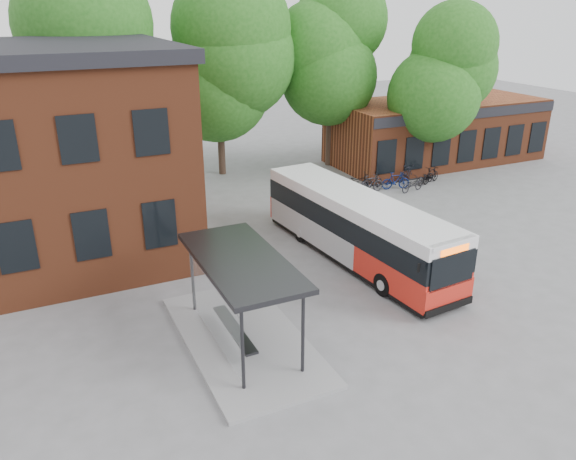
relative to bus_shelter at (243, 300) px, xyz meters
name	(u,v)px	position (x,y,z in m)	size (l,w,h in m)	color
ground	(350,297)	(4.50, 1.00, -1.45)	(100.00, 100.00, 0.00)	slate
shop_row	(436,131)	(19.50, 15.00, 0.55)	(14.00, 6.20, 4.00)	brown
bus_shelter	(243,300)	(0.00, 0.00, 0.00)	(3.60, 7.00, 2.90)	#29292D
bike_rail	(398,184)	(13.78, 11.00, -1.26)	(5.20, 0.10, 0.38)	#29292D
tree_0	(97,93)	(-1.50, 17.00, 4.05)	(7.92, 7.92, 11.00)	#1F5817
tree_1	(219,89)	(5.50, 18.00, 3.75)	(7.92, 7.92, 10.40)	#1F5817
tree_2	(331,79)	(12.50, 17.00, 4.05)	(7.92, 7.92, 11.00)	#1F5817
tree_3	(435,97)	(17.50, 13.00, 3.19)	(7.04, 7.04, 9.28)	#1F5817
city_bus	(356,228)	(6.39, 3.75, -0.08)	(2.29, 10.75, 2.73)	red
bicycle_0	(357,181)	(11.36, 11.66, -0.96)	(0.65, 1.86, 0.98)	black
bicycle_1	(370,184)	(11.78, 10.91, -0.94)	(0.48, 1.68, 1.01)	#26262C
bicycle_2	(371,181)	(12.23, 11.49, -1.02)	(0.57, 1.64, 0.86)	black
bicycle_3	(396,181)	(13.42, 10.81, -0.95)	(0.47, 1.66, 1.00)	#0B194B
bicycle_4	(412,184)	(14.01, 10.04, -1.03)	(0.56, 1.60, 0.84)	black
bicycle_5	(406,173)	(14.93, 11.85, -0.95)	(0.47, 1.67, 1.01)	black
bicycle_6	(426,177)	(15.59, 10.85, -1.02)	(0.57, 1.65, 0.86)	black
bicycle_7	(431,175)	(16.00, 10.89, -0.97)	(0.45, 1.60, 0.96)	black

